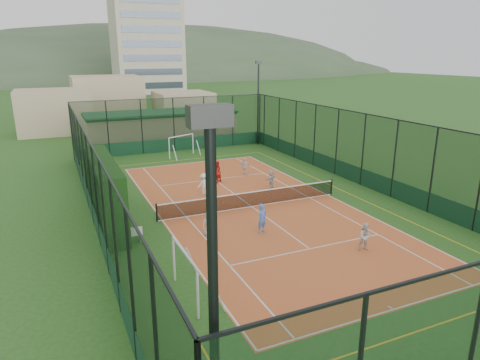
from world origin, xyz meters
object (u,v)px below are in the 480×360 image
at_px(floodlight_ne, 258,104).
at_px(child_near_left, 208,224).
at_px(apartment_tower, 146,26).
at_px(futsal_goal_near, 185,275).
at_px(clubhouse, 161,127).
at_px(child_near_mid, 262,218).
at_px(child_far_right, 245,166).
at_px(futsal_goal_far, 181,146).
at_px(child_far_back, 271,179).
at_px(white_bench, 126,235).
at_px(child_near_right, 366,237).
at_px(coach, 217,172).
at_px(child_far_left, 204,184).

xyz_separation_m(floodlight_ne, child_near_left, (-12.45, -19.55, -3.49)).
distance_m(apartment_tower, futsal_goal_near, 93.04).
bearing_deg(futsal_goal_near, clubhouse, -13.24).
xyz_separation_m(child_near_mid, child_far_right, (3.76, 10.32, -0.12)).
xyz_separation_m(clubhouse, child_near_mid, (-1.20, -25.75, -0.78)).
bearing_deg(futsal_goal_far, child_near_mid, -118.10).
relative_size(futsal_goal_far, child_far_back, 2.27).
distance_m(clubhouse, apartment_tower, 62.64).
height_order(white_bench, futsal_goal_far, futsal_goal_far).
height_order(white_bench, child_far_right, child_far_right).
bearing_deg(child_near_right, floodlight_ne, 99.90).
distance_m(clubhouse, child_near_right, 29.66).
bearing_deg(child_near_left, coach, 70.80).
relative_size(child_near_left, child_near_mid, 0.79).
bearing_deg(child_far_right, child_near_mid, 101.03).
relative_size(clubhouse, futsal_goal_near, 5.12).
bearing_deg(coach, child_far_right, 169.02).
distance_m(floodlight_ne, futsal_goal_far, 9.43).
bearing_deg(child_near_left, futsal_goal_near, -114.03).
bearing_deg(clubhouse, floodlight_ne, -32.12).
bearing_deg(floodlight_ne, child_far_right, -121.05).
distance_m(apartment_tower, child_far_left, 81.07).
bearing_deg(clubhouse, futsal_goal_far, -90.33).
xyz_separation_m(child_far_left, coach, (1.77, 2.23, 0.06)).
bearing_deg(child_far_right, coach, 50.41).
relative_size(futsal_goal_near, child_near_right, 2.17).
xyz_separation_m(floodlight_ne, child_near_mid, (-9.80, -20.35, -3.33)).
distance_m(white_bench, child_near_left, 4.04).
bearing_deg(apartment_tower, child_near_left, -100.57).
bearing_deg(white_bench, child_near_mid, -9.72).
relative_size(child_near_mid, child_near_right, 1.15).
bearing_deg(coach, child_far_left, 21.28).
bearing_deg(child_far_right, futsal_goal_near, 88.95).
bearing_deg(floodlight_ne, child_near_right, -104.64).
height_order(floodlight_ne, child_far_left, floodlight_ne).
bearing_deg(child_far_left, clubhouse, -110.10).
distance_m(apartment_tower, child_far_back, 80.97).
bearing_deg(clubhouse, futsal_goal_near, -102.41).
xyz_separation_m(futsal_goal_near, coach, (6.53, 13.70, -0.17)).
height_order(futsal_goal_near, child_far_left, futsal_goal_near).
xyz_separation_m(floodlight_ne, coach, (-8.69, -10.96, -3.34)).
height_order(child_far_left, coach, coach).
bearing_deg(child_near_mid, futsal_goal_far, 64.82).
xyz_separation_m(child_near_mid, child_far_back, (4.03, 6.60, -0.15)).
distance_m(clubhouse, child_far_left, 18.71).
height_order(clubhouse, futsal_goal_far, clubhouse).
distance_m(apartment_tower, coach, 78.61).
distance_m(child_near_mid, child_far_right, 10.98).
bearing_deg(coach, child_near_right, 69.86).
height_order(apartment_tower, child_near_mid, apartment_tower).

